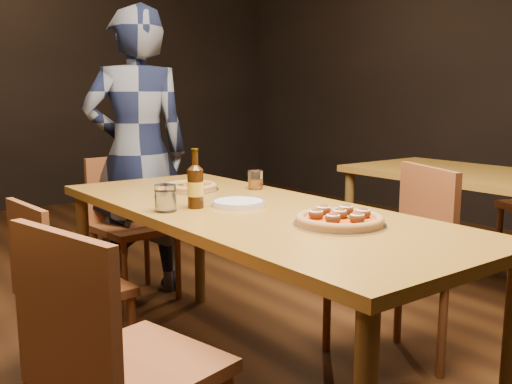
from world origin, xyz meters
TOP-DOWN VIEW (x-y plane):
  - ground at (0.00, 0.00)m, footprint 9.00×9.00m
  - table_main at (0.00, 0.00)m, footprint 0.80×2.00m
  - chair_main_nw at (-0.71, -0.43)m, footprint 0.51×0.51m
  - chair_main_sw at (-0.56, 0.44)m, footprint 0.41×0.41m
  - chair_main_e at (0.58, -0.22)m, footprint 0.56×0.56m
  - chair_end at (0.07, 1.22)m, footprint 0.44×0.44m
  - pizza_meatball at (0.06, -0.44)m, footprint 0.32×0.32m
  - pizza_margherita at (0.03, 0.51)m, footprint 0.26×0.26m
  - plate_stack at (-0.01, 0.06)m, footprint 0.22×0.22m
  - beer_bottle at (-0.17, 0.12)m, footprint 0.07×0.07m
  - water_glass at (-0.30, 0.13)m, footprint 0.08×0.08m
  - amber_glass at (0.30, 0.35)m, footprint 0.07×0.07m
  - diner at (0.15, 1.32)m, footprint 0.71×0.57m

SIDE VIEW (x-z plane):
  - ground at x=0.00m, z-range 0.00..0.00m
  - chair_main_sw at x=-0.56m, z-range 0.00..0.82m
  - chair_end at x=0.07m, z-range 0.00..0.87m
  - chair_main_nw at x=-0.71m, z-range 0.00..0.91m
  - chair_main_e at x=0.58m, z-range 0.00..0.93m
  - table_main at x=0.00m, z-range 0.30..1.05m
  - plate_stack at x=-0.01m, z-range 0.75..0.77m
  - pizza_margherita at x=0.03m, z-range 0.75..0.78m
  - pizza_meatball at x=0.06m, z-range 0.74..0.80m
  - amber_glass at x=0.30m, z-range 0.75..0.84m
  - water_glass at x=-0.30m, z-range 0.75..0.85m
  - beer_bottle at x=-0.17m, z-range 0.72..0.95m
  - diner at x=0.15m, z-range 0.00..1.70m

